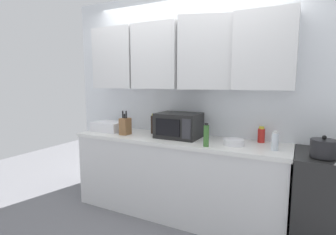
{
  "coord_description": "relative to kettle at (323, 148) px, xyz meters",
  "views": [
    {
      "loc": [
        1.23,
        -2.9,
        1.52
      ],
      "look_at": [
        -0.12,
        -0.25,
        1.12
      ],
      "focal_mm": 27.73,
      "sensor_mm": 36.0,
      "label": 1
    }
  ],
  "objects": [
    {
      "name": "wall_back_with_cabinets",
      "position": [
        -1.42,
        0.39,
        0.59
      ],
      "size": [
        3.29,
        0.5,
        2.6
      ],
      "color": "white",
      "rests_on": "ground_plane"
    },
    {
      "name": "counter_run",
      "position": [
        -1.42,
        0.16,
        -0.53
      ],
      "size": [
        2.42,
        0.63,
        0.9
      ],
      "color": "silver",
      "rests_on": "ground_plane"
    },
    {
      "name": "kettle",
      "position": [
        0.0,
        0.0,
        0.0
      ],
      "size": [
        0.2,
        0.2,
        0.18
      ],
      "color": "black",
      "rests_on": "stove_range"
    },
    {
      "name": "microwave",
      "position": [
        -1.41,
        0.2,
        0.05
      ],
      "size": [
        0.48,
        0.37,
        0.28
      ],
      "color": "black",
      "rests_on": "counter_run"
    },
    {
      "name": "dish_rack",
      "position": [
        -2.38,
        0.16,
        -0.03
      ],
      "size": [
        0.38,
        0.3,
        0.12
      ],
      "primitive_type": "cube",
      "color": "silver",
      "rests_on": "counter_run"
    },
    {
      "name": "knife_block",
      "position": [
        -2.05,
        0.06,
        0.02
      ],
      "size": [
        0.11,
        0.12,
        0.29
      ],
      "color": "brown",
      "rests_on": "counter_run"
    },
    {
      "name": "bottle_clear_tall",
      "position": [
        -0.38,
        0.08,
        0.0
      ],
      "size": [
        0.06,
        0.06,
        0.18
      ],
      "color": "silver",
      "rests_on": "counter_run"
    },
    {
      "name": "bottle_soy_dark",
      "position": [
        -1.78,
        0.28,
        0.03
      ],
      "size": [
        0.08,
        0.08,
        0.25
      ],
      "color": "black",
      "rests_on": "counter_run"
    },
    {
      "name": "bottle_red_sauce",
      "position": [
        -0.53,
        0.37,
        -0.01
      ],
      "size": [
        0.07,
        0.07,
        0.17
      ],
      "color": "red",
      "rests_on": "counter_run"
    },
    {
      "name": "bottle_green_oil",
      "position": [
        -0.99,
        -0.06,
        0.03
      ],
      "size": [
        0.05,
        0.05,
        0.23
      ],
      "color": "#386B2D",
      "rests_on": "counter_run"
    },
    {
      "name": "bowl_ceramic_small",
      "position": [
        -0.76,
        0.12,
        -0.06
      ],
      "size": [
        0.21,
        0.21,
        0.06
      ],
      "primitive_type": "cylinder",
      "color": "silver",
      "rests_on": "counter_run"
    }
  ]
}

